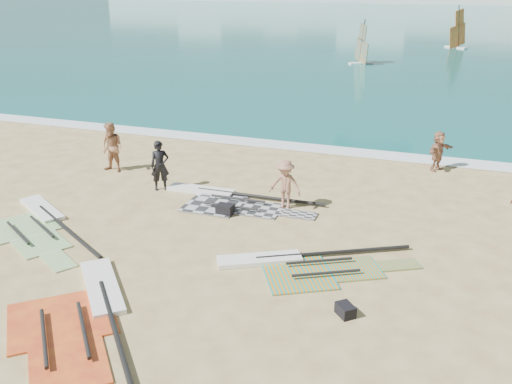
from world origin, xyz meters
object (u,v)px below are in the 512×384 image
(gear_bag_near, at_px, (225,209))
(person_wetsuit, at_px, (160,166))
(beachgoer_mid, at_px, (285,185))
(rig_green, at_px, (39,224))
(rig_grey, at_px, (226,199))
(gear_bag_far, at_px, (345,310))
(rig_red, at_px, (86,320))
(beachgoer_left, at_px, (112,147))
(rig_orange, at_px, (302,265))
(beachgoer_right, at_px, (438,151))

(gear_bag_near, bearing_deg, person_wetsuit, 156.55)
(gear_bag_near, relative_size, beachgoer_mid, 0.32)
(rig_green, bearing_deg, rig_grey, 71.60)
(rig_grey, height_order, gear_bag_far, gear_bag_far)
(rig_red, distance_m, person_wetsuit, 8.35)
(rig_grey, relative_size, beachgoer_left, 2.95)
(rig_orange, distance_m, person_wetsuit, 7.40)
(rig_green, relative_size, rig_red, 0.86)
(rig_orange, bearing_deg, gear_bag_far, -80.41)
(gear_bag_far, xyz_separation_m, beachgoer_mid, (-3.13, 5.54, 0.69))
(gear_bag_far, relative_size, beachgoer_mid, 0.27)
(beachgoer_mid, height_order, beachgoer_right, beachgoer_mid)
(rig_grey, xyz_separation_m, beachgoer_left, (-5.30, 1.38, 0.92))
(beachgoer_left, bearing_deg, gear_bag_far, -28.86)
(rig_green, height_order, beachgoer_right, beachgoer_right)
(rig_orange, xyz_separation_m, gear_bag_far, (1.53, -1.90, 0.09))
(person_wetsuit, height_order, beachgoer_left, beachgoer_left)
(rig_grey, bearing_deg, beachgoer_right, 40.70)
(rig_green, xyz_separation_m, person_wetsuit, (2.00, 4.05, 0.85))
(rig_red, relative_size, gear_bag_far, 12.95)
(rig_red, bearing_deg, gear_bag_far, 70.56)
(beachgoer_left, distance_m, beachgoer_mid, 7.53)
(rig_grey, distance_m, rig_green, 5.98)
(gear_bag_near, height_order, beachgoer_mid, beachgoer_mid)
(rig_red, xyz_separation_m, beachgoer_right, (6.69, 13.52, 0.73))
(rig_red, distance_m, gear_bag_far, 5.80)
(rig_grey, relative_size, gear_bag_far, 12.50)
(rig_orange, distance_m, rig_red, 5.61)
(rig_green, bearing_deg, rig_orange, 32.94)
(rig_green, bearing_deg, gear_bag_far, 21.69)
(gear_bag_near, bearing_deg, beachgoer_right, 48.40)
(rig_orange, xyz_separation_m, gear_bag_near, (-3.25, 2.54, 0.12))
(rig_orange, xyz_separation_m, beachgoer_left, (-8.99, 5.02, 0.92))
(beachgoer_left, bearing_deg, rig_orange, -24.71)
(rig_grey, height_order, rig_orange, rig_grey)
(beachgoer_left, xyz_separation_m, beachgoer_right, (11.85, 4.40, -0.18))
(gear_bag_far, relative_size, person_wetsuit, 0.25)
(gear_bag_far, bearing_deg, rig_red, -157.78)
(rig_orange, xyz_separation_m, beachgoer_mid, (-1.59, 3.64, 0.78))
(rig_red, bearing_deg, rig_green, -172.92)
(rig_orange, relative_size, gear_bag_near, 10.09)
(rig_grey, xyz_separation_m, gear_bag_near, (0.44, -1.11, 0.12))
(rig_orange, height_order, person_wetsuit, person_wetsuit)
(gear_bag_far, xyz_separation_m, beachgoer_right, (1.33, 11.33, 0.65))
(gear_bag_far, distance_m, beachgoer_mid, 6.40)
(rig_green, bearing_deg, person_wetsuit, 95.30)
(beachgoer_mid, bearing_deg, gear_bag_far, -57.17)
(beachgoer_mid, bearing_deg, beachgoer_left, 172.83)
(person_wetsuit, relative_size, beachgoer_right, 1.14)
(gear_bag_near, relative_size, beachgoer_right, 0.33)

